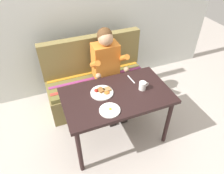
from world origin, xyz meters
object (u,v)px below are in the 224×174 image
(couch, at_px, (97,83))
(fork, at_px, (131,79))
(plate_eggs, at_px, (110,110))
(person, at_px, (107,64))
(plate_breakfast, at_px, (102,92))
(coffee_mug, at_px, (143,86))
(table, at_px, (117,100))

(couch, relative_size, fork, 8.47)
(fork, bearing_deg, plate_eggs, -141.16)
(person, xyz_separation_m, plate_eggs, (-0.27, -0.79, -0.00))
(person, height_order, plate_breakfast, person)
(fork, bearing_deg, coffee_mug, -82.79)
(table, distance_m, fork, 0.33)
(plate_breakfast, xyz_separation_m, fork, (0.41, 0.11, -0.01))
(table, xyz_separation_m, couch, (0.00, 0.76, -0.32))
(couch, height_order, plate_eggs, couch)
(person, bearing_deg, plate_breakfast, -116.46)
(table, relative_size, plate_eggs, 5.58)
(couch, xyz_separation_m, plate_eggs, (-0.17, -0.97, 0.41))
(table, bearing_deg, plate_eggs, -128.91)
(plate_breakfast, distance_m, plate_eggs, 0.29)
(plate_eggs, distance_m, fork, 0.58)
(table, height_order, fork, fork)
(plate_eggs, bearing_deg, coffee_mug, 21.42)
(person, bearing_deg, couch, 121.84)
(couch, bearing_deg, person, -58.16)
(person, bearing_deg, fork, -69.05)
(couch, xyz_separation_m, coffee_mug, (0.30, -0.79, 0.45))
(table, height_order, couch, couch)
(plate_breakfast, bearing_deg, person, 63.54)
(coffee_mug, bearing_deg, plate_eggs, -158.58)
(person, xyz_separation_m, coffee_mug, (0.19, -0.61, 0.04))
(table, relative_size, couch, 0.83)
(table, distance_m, plate_breakfast, 0.19)
(couch, distance_m, coffee_mug, 0.95)
(table, xyz_separation_m, coffee_mug, (0.30, -0.02, 0.13))
(coffee_mug, relative_size, fork, 0.69)
(couch, relative_size, plate_eggs, 6.69)
(table, height_order, coffee_mug, coffee_mug)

